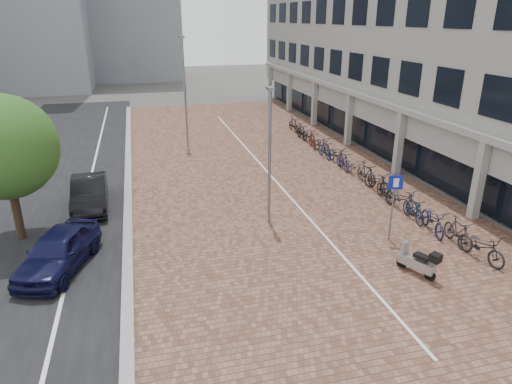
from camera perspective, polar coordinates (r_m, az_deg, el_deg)
The scene contains 15 objects.
ground at distance 13.74m, azimuth 6.54°, elevation -13.93°, with size 140.00×140.00×0.00m, color #474442.
plaza_brick at distance 24.57m, azimuth 0.97°, elevation 2.50°, with size 14.50×42.00×0.04m, color brown.
street_asphalt at distance 24.21m, azimuth -24.98°, elevation 0.15°, with size 8.00×50.00×0.03m, color black.
curb at distance 23.74m, azimuth -15.77°, elevation 1.16°, with size 0.35×42.00×0.14m, color gray.
lane_line at distance 23.90m, azimuth -20.30°, elevation 0.63°, with size 0.12×44.00×0.00m, color white.
parking_line at distance 24.61m, azimuth 1.42°, elevation 2.60°, with size 0.10×30.00×0.00m, color white.
office_building at distance 31.56m, azimuth 19.87°, elevation 21.05°, with size 8.40×40.00×15.00m.
car_navy at distance 16.38m, azimuth -23.59°, elevation -6.80°, with size 1.60×3.97×1.35m, color black.
car_dark at distance 21.10m, azimuth -20.20°, elevation -0.12°, with size 1.43×4.11×1.36m, color black.
scooter_front at distance 15.72m, azimuth 19.62°, elevation -8.14°, with size 0.45×1.45×1.00m, color #9F9FA4, non-canonical shape.
parking_sign at distance 17.23m, azimuth 16.93°, elevation -0.59°, with size 0.53×0.16×2.59m.
lamp_near at distance 17.73m, azimuth 1.71°, elevation 4.21°, with size 0.12×0.12×5.41m, color slate.
lamp_far at distance 29.48m, azimuth -8.91°, elevation 12.13°, with size 0.12×0.12×6.74m, color slate.
street_tree at distance 18.46m, azimuth -28.77°, elevation 4.73°, with size 3.75×3.75×5.45m.
bike_row at distance 24.77m, azimuth 11.87°, elevation 3.44°, with size 1.32×21.46×1.05m.
Camera 1 is at (-4.29, -10.41, 7.86)m, focal length 31.82 mm.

